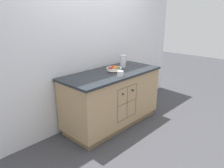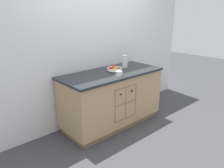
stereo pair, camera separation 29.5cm
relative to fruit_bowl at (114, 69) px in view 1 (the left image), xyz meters
name	(u,v)px [view 1 (the left image)]	position (x,y,z in m)	size (l,w,h in m)	color
ground_plane	(112,123)	(-0.08, -0.03, -0.94)	(14.00, 14.00, 0.00)	#424247
back_wall	(94,46)	(-0.08, 0.39, 0.34)	(4.40, 0.06, 2.55)	white
kitchen_island	(112,98)	(-0.08, -0.03, -0.48)	(1.70, 0.74, 0.90)	olive
fruit_bowl	(114,69)	(0.00, 0.00, 0.00)	(0.25, 0.25, 0.09)	silver
white_pitcher	(123,61)	(0.30, 0.06, 0.07)	(0.15, 0.10, 0.21)	white
ceramic_mug	(120,74)	(-0.16, -0.28, 0.00)	(0.13, 0.09, 0.08)	white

